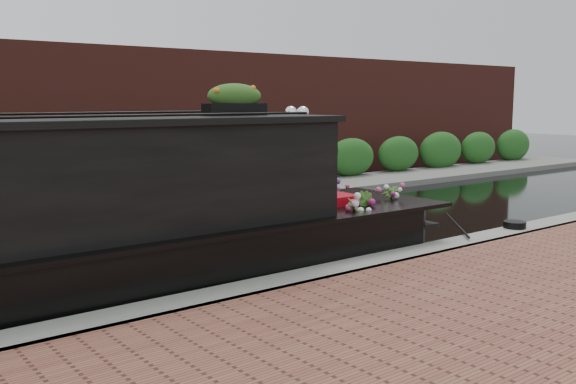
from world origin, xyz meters
TOP-DOWN VIEW (x-y plane):
  - ground at (0.00, 0.00)m, footprint 80.00×80.00m
  - near_bank_coping at (0.00, -3.30)m, footprint 40.00×0.60m
  - far_bank_path at (0.00, 4.20)m, footprint 40.00×2.40m
  - far_hedge at (0.00, 5.10)m, footprint 40.00×1.10m
  - far_brick_wall at (0.00, 7.20)m, footprint 40.00×1.00m
  - narrowboat at (-3.49, -1.79)m, footprint 12.91×2.48m
  - rope_fender at (3.52, -1.79)m, footprint 0.35×0.39m
  - coiled_mooring_rope at (4.91, -3.20)m, footprint 0.40×0.40m

SIDE VIEW (x-z plane):
  - ground at x=0.00m, z-range 0.00..0.00m
  - near_bank_coping at x=0.00m, z-range -0.25..0.25m
  - far_bank_path at x=0.00m, z-range -0.17..0.17m
  - far_hedge at x=0.00m, z-range -1.40..1.40m
  - far_brick_wall at x=0.00m, z-range -4.00..4.00m
  - rope_fender at x=3.52m, z-range 0.00..0.35m
  - coiled_mooring_rope at x=4.91m, z-range 0.25..0.37m
  - narrowboat at x=-3.49m, z-range -0.62..2.42m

